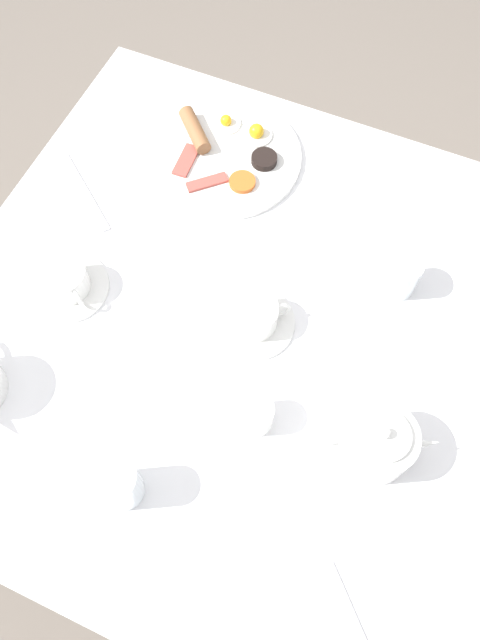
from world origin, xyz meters
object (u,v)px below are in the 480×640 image
(teacup_with_saucer_right, at_px, (66,282))
(knife_by_plate, at_px, (85,191))
(water_glass_tall, at_px, (120,485))
(creamer_jug, at_px, (254,414))
(spoon_for_tea, at_px, (350,615))
(teacup_with_saucer_left, at_px, (254,317))
(water_glass_short, at_px, (401,275))
(teapot_near, at_px, (377,443))
(breakfast_plate, at_px, (225,154))

(teacup_with_saucer_right, distance_m, knife_by_plate, 0.22)
(water_glass_tall, distance_m, creamer_jug, 0.24)
(knife_by_plate, bearing_deg, spoon_for_tea, 145.15)
(teacup_with_saucer_left, bearing_deg, water_glass_tall, 78.23)
(knife_by_plate, bearing_deg, teacup_with_saucer_right, 112.19)
(knife_by_plate, relative_size, spoon_for_tea, 1.52)
(water_glass_tall, distance_m, knife_by_plate, 0.61)
(teacup_with_saucer_left, distance_m, teacup_with_saucer_right, 0.35)
(teacup_with_saucer_left, xyz_separation_m, knife_by_plate, (0.43, -0.14, -0.02))
(water_glass_tall, relative_size, creamer_jug, 1.09)
(water_glass_tall, distance_m, spoon_for_tea, 0.40)
(water_glass_tall, bearing_deg, water_glass_short, -118.30)
(teapot_near, height_order, water_glass_short, teapot_near)
(knife_by_plate, height_order, spoon_for_tea, same)
(water_glass_short, relative_size, creamer_jug, 0.93)
(breakfast_plate, bearing_deg, teapot_near, 135.46)
(knife_by_plate, xyz_separation_m, spoon_for_tea, (-0.75, 0.52, 0.00))
(teacup_with_saucer_right, xyz_separation_m, knife_by_plate, (0.08, -0.21, -0.02))
(teacup_with_saucer_left, height_order, knife_by_plate, teacup_with_saucer_left)
(teapot_near, xyz_separation_m, teacup_with_saucer_left, (0.27, -0.14, -0.02))
(teapot_near, distance_m, water_glass_short, 0.32)
(teacup_with_saucer_left, xyz_separation_m, spoon_for_tea, (-0.32, 0.39, -0.02))
(teapot_near, bearing_deg, spoon_for_tea, -99.99)
(teapot_near, height_order, knife_by_plate, teapot_near)
(teacup_with_saucer_left, height_order, teacup_with_saucer_right, same)
(teacup_with_saucer_left, distance_m, water_glass_tall, 0.37)
(breakfast_plate, xyz_separation_m, spoon_for_tea, (-0.53, 0.72, -0.01))
(creamer_jug, relative_size, spoon_for_tea, 0.72)
(creamer_jug, bearing_deg, water_glass_tall, 52.82)
(teapot_near, relative_size, water_glass_tall, 2.02)
(creamer_jug, distance_m, spoon_for_tea, 0.33)
(teapot_near, distance_m, teacup_with_saucer_left, 0.30)
(teacup_with_saucer_left, distance_m, knife_by_plate, 0.45)
(spoon_for_tea, bearing_deg, water_glass_tall, -3.90)
(water_glass_tall, xyz_separation_m, creamer_jug, (-0.15, -0.19, -0.02))
(teacup_with_saucer_right, distance_m, spoon_for_tea, 0.74)
(teapot_near, bearing_deg, water_glass_tall, -168.24)
(knife_by_plate, bearing_deg, creamer_jug, 148.87)
(teacup_with_saucer_left, height_order, water_glass_short, water_glass_short)
(breakfast_plate, height_order, teacup_with_saucer_right, teacup_with_saucer_right)
(creamer_jug, height_order, knife_by_plate, creamer_jug)
(teapot_near, bearing_deg, teacup_with_saucer_left, 132.09)
(teacup_with_saucer_right, bearing_deg, teacup_with_saucer_left, -168.32)
(breakfast_plate, distance_m, teacup_with_saucer_left, 0.39)
(teapot_near, height_order, teacup_with_saucer_left, teapot_near)
(breakfast_plate, bearing_deg, teacup_with_saucer_left, 121.85)
(breakfast_plate, xyz_separation_m, teacup_with_saucer_right, (0.14, 0.40, 0.02))
(breakfast_plate, xyz_separation_m, teacup_with_saucer_left, (-0.21, 0.33, 0.02))
(teacup_with_saucer_right, bearing_deg, water_glass_tall, 133.25)
(teacup_with_saucer_right, bearing_deg, spoon_for_tea, 154.66)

